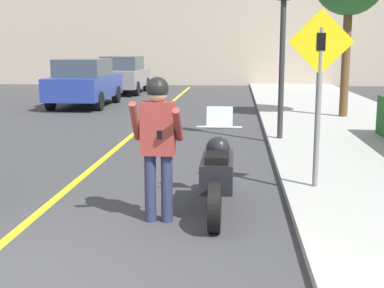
% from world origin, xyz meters
% --- Properties ---
extents(ground_plane, '(80.00, 80.00, 0.00)m').
position_xyz_m(ground_plane, '(0.00, 0.00, 0.00)').
color(ground_plane, '#38383A').
extents(road_center_line, '(0.12, 36.00, 0.01)m').
position_xyz_m(road_center_line, '(-0.60, 6.00, 0.00)').
color(road_center_line, yellow).
rests_on(road_center_line, ground).
extents(motorcycle, '(0.62, 2.25, 1.28)m').
position_xyz_m(motorcycle, '(1.67, 2.44, 0.50)').
color(motorcycle, black).
rests_on(motorcycle, ground).
extents(person_biker, '(0.59, 0.48, 1.75)m').
position_xyz_m(person_biker, '(0.98, 1.93, 1.08)').
color(person_biker, '#282D4C').
rests_on(person_biker, ground).
extents(crossing_sign, '(0.91, 0.08, 2.50)m').
position_xyz_m(crossing_sign, '(3.05, 3.36, 1.62)').
color(crossing_sign, slate).
rests_on(crossing_sign, sidewalk_curb).
extents(traffic_light, '(0.26, 0.30, 3.71)m').
position_xyz_m(traffic_light, '(2.86, 7.48, 2.69)').
color(traffic_light, '#2D2D30').
rests_on(traffic_light, sidewalk_curb).
extents(parked_car_blue, '(1.88, 4.20, 1.68)m').
position_xyz_m(parked_car_blue, '(-3.50, 14.41, 0.86)').
color(parked_car_blue, black).
rests_on(parked_car_blue, ground).
extents(parked_car_grey, '(1.88, 4.20, 1.68)m').
position_xyz_m(parked_car_grey, '(-3.27, 19.85, 0.86)').
color(parked_car_grey, black).
rests_on(parked_car_grey, ground).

